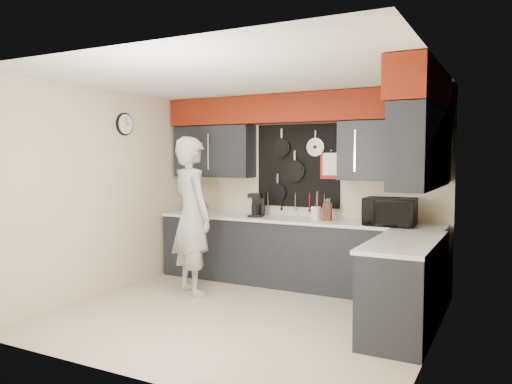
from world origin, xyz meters
The scene contains 10 objects.
ground centered at (0.00, 0.00, 0.00)m, with size 4.00×4.00×0.00m, color #BFAB95.
back_wall_assembly centered at (0.01, 1.60, 2.01)m, with size 4.00×0.36×2.60m.
right_wall_assembly centered at (1.85, 0.26, 1.94)m, with size 0.36×3.50×2.60m.
left_wall_assembly centered at (-1.99, 0.02, 1.33)m, with size 0.05×3.50×2.60m.
base_cabinets centered at (0.49, 1.13, 0.46)m, with size 3.95×2.20×0.92m.
microwave centered at (1.31, 1.35, 1.09)m, with size 0.60×0.41×0.33m, color black.
knife_block centered at (0.49, 1.44, 1.04)m, with size 0.10×0.10×0.23m, color #3A1812.
utensil_crock centered at (0.32, 1.48, 1.01)m, with size 0.13×0.13×0.17m, color white.
coffee_maker centered at (-0.53, 1.42, 1.09)m, with size 0.21×0.25×0.33m.
person centered at (-0.99, 0.51, 1.00)m, with size 0.73×0.48×2.00m, color #A3A3A1.
Camera 1 is at (2.65, -4.69, 1.74)m, focal length 35.00 mm.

